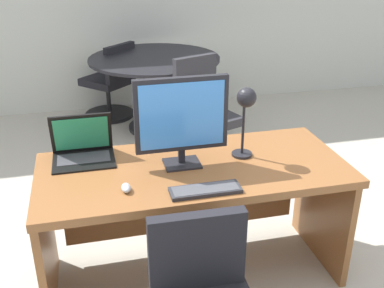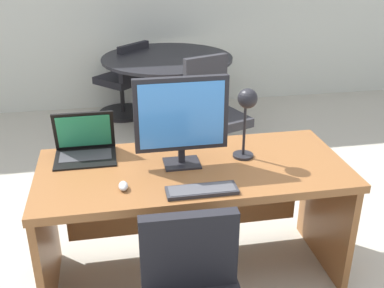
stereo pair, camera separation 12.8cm
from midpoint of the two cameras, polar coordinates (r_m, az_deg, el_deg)
ground at (r=4.21m, az=-5.58°, el=-2.74°), size 12.00×12.00×0.00m
desk at (r=2.68m, az=-1.41°, el=-6.16°), size 1.72×0.76×0.75m
monitor at (r=2.45m, az=-2.82°, el=3.36°), size 0.51×0.16×0.51m
laptop at (r=2.71m, az=-14.82°, el=-0.11°), size 0.35×0.27×0.26m
keyboard at (r=2.30m, az=0.07°, el=-5.77°), size 0.36×0.12×0.02m
mouse at (r=2.33m, az=-9.79°, el=-5.43°), size 0.05×0.08×0.04m
desk_lamp at (r=2.54m, az=5.28°, el=4.60°), size 0.12×0.14×0.42m
meeting_table at (r=4.83m, az=-5.40°, el=8.55°), size 1.35×1.35×0.79m
meeting_chair_near at (r=4.18m, az=0.68°, el=2.96°), size 0.59×0.61×0.95m
meeting_chair_far at (r=5.30m, az=-10.73°, el=6.96°), size 0.65×0.66×0.86m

